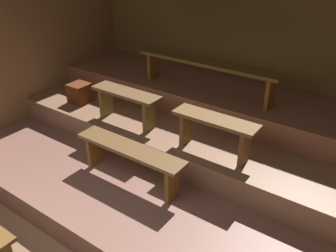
# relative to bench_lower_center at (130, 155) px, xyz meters

# --- Properties ---
(ground) EXTENTS (5.71, 5.13, 0.08)m
(ground) POSITION_rel_bench_lower_center_xyz_m (0.05, 0.21, -0.69)
(ground) COLOR #8B664A
(wall_back) EXTENTS (5.71, 0.06, 2.63)m
(wall_back) POSITION_rel_bench_lower_center_xyz_m (0.05, 2.41, 0.66)
(wall_back) COLOR olive
(wall_back) RESTS_ON ground
(wall_left) EXTENTS (0.06, 5.13, 2.63)m
(wall_left) POSITION_rel_bench_lower_center_xyz_m (-2.43, 0.21, 0.66)
(wall_left) COLOR brown
(wall_left) RESTS_ON ground
(platform_lower) EXTENTS (4.91, 3.35, 0.31)m
(platform_lower) POSITION_rel_bench_lower_center_xyz_m (0.05, 0.70, -0.50)
(platform_lower) COLOR #855A4C
(platform_lower) RESTS_ON ground
(platform_middle) EXTENTS (4.91, 2.06, 0.31)m
(platform_middle) POSITION_rel_bench_lower_center_xyz_m (0.05, 1.35, -0.19)
(platform_middle) COLOR #90664D
(platform_middle) RESTS_ON platform_lower
(platform_upper) EXTENTS (4.91, 1.19, 0.31)m
(platform_upper) POSITION_rel_bench_lower_center_xyz_m (0.05, 1.78, 0.11)
(platform_upper) COLOR #945C44
(platform_upper) RESTS_ON platform_middle
(bench_lower_center) EXTENTS (1.41, 0.28, 0.45)m
(bench_lower_center) POSITION_rel_bench_lower_center_xyz_m (0.00, 0.00, 0.00)
(bench_lower_center) COLOR brown
(bench_lower_center) RESTS_ON platform_lower
(bench_middle_left) EXTENTS (1.00, 0.28, 0.45)m
(bench_middle_left) POSITION_rel_bench_lower_center_xyz_m (-0.61, 0.65, 0.29)
(bench_middle_left) COLOR brown
(bench_middle_left) RESTS_ON platform_middle
(bench_middle_right) EXTENTS (1.00, 0.28, 0.45)m
(bench_middle_right) POSITION_rel_bench_lower_center_xyz_m (0.71, 0.65, 0.29)
(bench_middle_right) COLOR brown
(bench_middle_right) RESTS_ON platform_middle
(bench_upper_center) EXTENTS (2.06, 0.28, 0.45)m
(bench_upper_center) POSITION_rel_bench_lower_center_xyz_m (0.09, 1.52, 0.63)
(bench_upper_center) COLOR brown
(bench_upper_center) RESTS_ON platform_upper
(wooden_crate_middle) EXTENTS (0.28, 0.28, 0.28)m
(wooden_crate_middle) POSITION_rel_bench_lower_center_xyz_m (-1.63, 0.75, 0.10)
(wooden_crate_middle) COLOR #5E2A12
(wooden_crate_middle) RESTS_ON platform_middle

